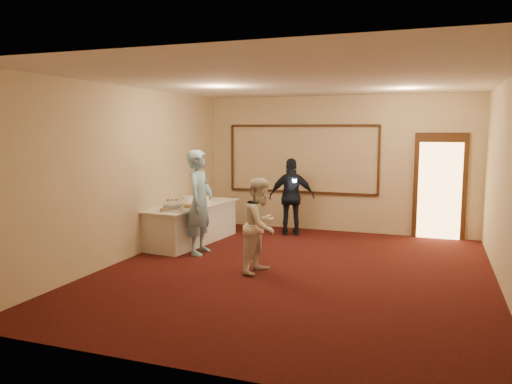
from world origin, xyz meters
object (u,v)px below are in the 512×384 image
at_px(plate_stack_a, 189,200).
at_px(man, 200,202).
at_px(guest, 292,197).
at_px(plate_stack_b, 207,199).
at_px(woman, 261,225).
at_px(pavlova_tray, 173,206).
at_px(cupcake_stand, 205,191).
at_px(buffet_table, 191,223).
at_px(tart, 188,206).

distance_m(plate_stack_a, man, 1.00).
relative_size(man, guest, 1.15).
relative_size(plate_stack_b, guest, 0.11).
bearing_deg(woman, pavlova_tray, 78.98).
xyz_separation_m(woman, guest, (-0.31, 2.91, 0.07)).
bearing_deg(guest, plate_stack_b, 16.32).
height_order(cupcake_stand, woman, woman).
distance_m(plate_stack_b, man, 1.14).
xyz_separation_m(cupcake_stand, plate_stack_b, (0.34, -0.62, -0.09)).
bearing_deg(cupcake_stand, plate_stack_b, -61.42).
bearing_deg(buffet_table, woman, -36.91).
relative_size(buffet_table, woman, 1.63).
relative_size(plate_stack_a, woman, 0.14).
height_order(cupcake_stand, man, man).
xyz_separation_m(buffet_table, plate_stack_b, (0.21, 0.32, 0.46)).
bearing_deg(guest, man, 43.01).
relative_size(pavlova_tray, man, 0.32).
bearing_deg(guest, tart, 29.13).
bearing_deg(pavlova_tray, woman, -19.83).
relative_size(plate_stack_b, woman, 0.12).
bearing_deg(man, guest, -31.51).
height_order(buffet_table, plate_stack_b, plate_stack_b).
bearing_deg(plate_stack_a, cupcake_stand, 94.91).
xyz_separation_m(pavlova_tray, cupcake_stand, (-0.18, 1.75, 0.08)).
distance_m(plate_stack_a, tart, 0.44).
relative_size(plate_stack_a, plate_stack_b, 1.11).
bearing_deg(pavlova_tray, plate_stack_a, 96.74).
bearing_deg(cupcake_stand, tart, -78.60).
height_order(plate_stack_a, tart, plate_stack_a).
bearing_deg(woman, cupcake_stand, 50.02).
relative_size(woman, guest, 0.91).
distance_m(pavlova_tray, woman, 2.11).
relative_size(buffet_table, pavlova_tray, 4.05).
xyz_separation_m(plate_stack_b, tart, (-0.07, -0.70, -0.05)).
height_order(pavlova_tray, plate_stack_a, pavlova_tray).
xyz_separation_m(pavlova_tray, guest, (1.67, 2.19, -0.03)).
relative_size(buffet_table, man, 1.30).
height_order(pavlova_tray, woman, woman).
relative_size(cupcake_stand, plate_stack_a, 2.29).
distance_m(plate_stack_b, guest, 1.84).
relative_size(buffet_table, cupcake_stand, 5.25).
height_order(buffet_table, woman, woman).
height_order(plate_stack_a, man, man).
bearing_deg(man, woman, -121.40).
xyz_separation_m(cupcake_stand, woman, (2.16, -2.46, -0.18)).
bearing_deg(buffet_table, pavlova_tray, -86.82).
distance_m(cupcake_stand, guest, 1.90).
xyz_separation_m(cupcake_stand, guest, (1.84, 0.44, -0.11)).
height_order(plate_stack_b, guest, guest).
distance_m(pavlova_tray, man, 0.54).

